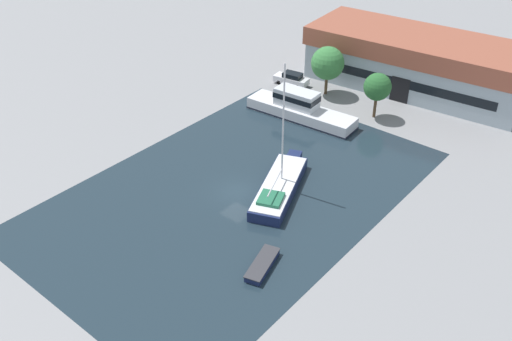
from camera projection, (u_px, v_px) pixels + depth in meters
name	position (u px, v px, depth m)	size (l,w,h in m)	color
ground_plane	(236.00, 192.00, 55.54)	(440.00, 440.00, 0.00)	gray
water_canal	(236.00, 192.00, 55.54)	(26.20, 39.92, 0.01)	#1E2D38
warehouse_building	(418.00, 62.00, 73.73)	(29.23, 13.23, 7.00)	#99A8B2
quay_tree_near_building	(377.00, 87.00, 66.50)	(3.27, 3.27, 5.57)	brown
quay_tree_by_water	(328.00, 63.00, 71.74)	(4.22, 4.22, 6.31)	brown
parked_car	(291.00, 79.00, 75.81)	(4.87, 2.38, 1.73)	silver
sailboat_moored	(280.00, 186.00, 55.24)	(6.82, 11.82, 13.10)	#19234C
motor_cruiser	(300.00, 108.00, 67.79)	(13.96, 4.30, 3.45)	silver
small_dinghy	(262.00, 265.00, 46.43)	(2.56, 4.61, 0.60)	#19234C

